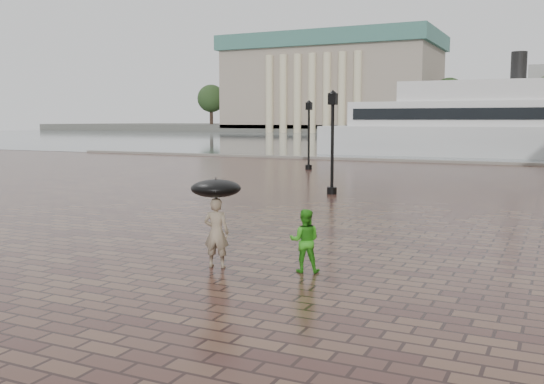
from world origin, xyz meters
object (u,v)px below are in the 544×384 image
at_px(street_lamps, 387,138).
at_px(child_pedestrian, 305,241).
at_px(ferry_near, 476,126).
at_px(adult_pedestrian, 216,233).

bearing_deg(street_lamps, child_pedestrian, -80.19).
bearing_deg(ferry_near, street_lamps, -94.52).
xyz_separation_m(street_lamps, ferry_near, (1.00, 26.85, 0.42)).
bearing_deg(ferry_near, adult_pedestrian, -92.01).
bearing_deg(child_pedestrian, street_lamps, -99.13).
bearing_deg(child_pedestrian, adult_pedestrian, -5.23).
distance_m(street_lamps, adult_pedestrian, 19.19).
relative_size(adult_pedestrian, ferry_near, 0.06).
bearing_deg(child_pedestrian, ferry_near, -106.14).
distance_m(child_pedestrian, ferry_near, 45.57).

